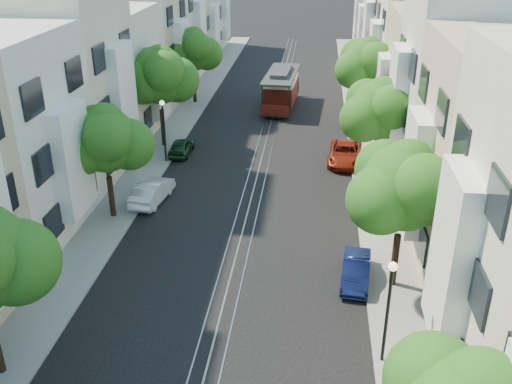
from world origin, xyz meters
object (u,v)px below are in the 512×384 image
(lamp_west, at_px, (163,122))
(tree_w_c, at_px, (160,77))
(tree_e_c, at_px, (380,112))
(tree_e_d, at_px, (368,65))
(lamp_east, at_px, (389,298))
(parked_car_e_far, at_px, (345,153))
(cable_car, at_px, (281,87))
(parked_car_w_far, at_px, (181,147))
(tree_w_b, at_px, (106,141))
(tree_w_d, at_px, (193,51))
(parked_car_w_mid, at_px, (152,191))
(parked_car_e_mid, at_px, (356,271))
(tree_e_b, at_px, (405,189))

(lamp_west, bearing_deg, tree_w_c, 105.75)
(tree_e_c, xyz_separation_m, tree_e_d, (0.00, 11.00, 0.27))
(tree_e_c, bearing_deg, tree_w_c, 160.85)
(lamp_east, xyz_separation_m, parked_car_e_far, (-0.70, 19.32, -2.21))
(lamp_east, distance_m, cable_car, 32.04)
(lamp_east, height_order, lamp_west, same)
(tree_e_c, relative_size, parked_car_w_far, 1.97)
(tree_w_b, relative_size, parked_car_e_far, 1.37)
(lamp_west, relative_size, cable_car, 0.52)
(tree_w_d, bearing_deg, parked_car_w_mid, -85.57)
(tree_w_b, distance_m, tree_w_c, 11.02)
(parked_car_e_far, bearing_deg, tree_w_b, -138.83)
(lamp_west, relative_size, parked_car_e_far, 0.91)
(tree_e_d, distance_m, lamp_east, 27.07)
(tree_w_d, distance_m, parked_car_e_mid, 29.96)
(cable_car, xyz_separation_m, parked_car_w_mid, (-6.10, -19.36, -1.15))
(lamp_east, xyz_separation_m, parked_car_w_far, (-11.90, 19.57, -2.28))
(tree_w_c, relative_size, cable_car, 0.89)
(tree_w_b, xyz_separation_m, cable_car, (7.64, 21.52, -2.61))
(lamp_west, xyz_separation_m, parked_car_w_far, (0.70, 1.57, -2.28))
(tree_e_b, relative_size, parked_car_e_far, 1.46)
(cable_car, bearing_deg, parked_car_e_mid, -75.33)
(tree_e_d, xyz_separation_m, tree_w_c, (-14.40, -6.00, 0.20))
(tree_w_d, xyz_separation_m, parked_car_w_far, (1.54, -12.40, -4.04))
(tree_w_c, height_order, lamp_east, tree_w_c)
(parked_car_w_mid, xyz_separation_m, parked_car_w_far, (0.00, 7.44, -0.08))
(tree_w_c, height_order, parked_car_e_mid, tree_w_c)
(tree_e_c, distance_m, tree_w_b, 15.60)
(parked_car_w_far, bearing_deg, lamp_east, 121.78)
(tree_e_b, distance_m, tree_e_d, 22.00)
(tree_e_c, xyz_separation_m, parked_car_e_mid, (-1.66, -10.81, -4.04))
(tree_w_c, relative_size, lamp_east, 1.71)
(tree_e_c, height_order, parked_car_w_far, tree_e_c)
(parked_car_w_far, bearing_deg, tree_w_b, 81.37)
(tree_e_d, height_order, lamp_west, tree_e_d)
(tree_e_b, bearing_deg, tree_w_d, 118.07)
(tree_e_d, height_order, tree_w_b, tree_e_d)
(parked_car_w_far, bearing_deg, tree_e_b, 131.87)
(parked_car_w_mid, height_order, parked_car_w_far, parked_car_w_mid)
(tree_e_b, height_order, tree_w_c, tree_w_c)
(tree_e_c, relative_size, parked_car_e_far, 1.42)
(parked_car_e_mid, bearing_deg, tree_e_d, 91.30)
(tree_w_b, xyz_separation_m, lamp_west, (0.84, 8.02, -1.55))
(lamp_west, bearing_deg, tree_e_d, 33.50)
(parked_car_w_mid, bearing_deg, parked_car_e_far, -139.94)
(lamp_east, height_order, parked_car_e_mid, lamp_east)
(tree_e_d, height_order, tree_w_d, tree_e_d)
(tree_e_d, relative_size, parked_car_e_far, 1.49)
(tree_e_c, xyz_separation_m, parked_car_w_far, (-12.86, 3.60, -4.04))
(parked_car_e_far, bearing_deg, tree_e_d, 82.66)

